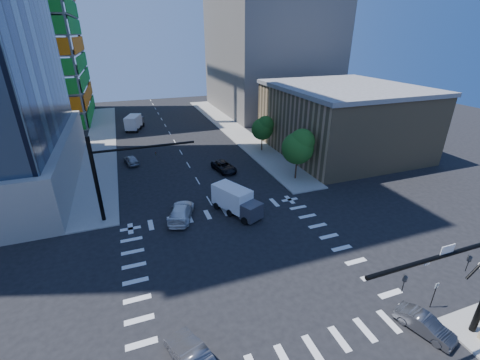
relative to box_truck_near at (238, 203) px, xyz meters
name	(u,v)px	position (x,y,z in m)	size (l,w,h in m)	color
ground	(246,264)	(-2.17, -8.13, -1.26)	(160.00, 160.00, 0.00)	black
road_markings	(246,263)	(-2.17, -8.13, -1.25)	(20.00, 20.00, 0.01)	silver
sidewalk_ne	(233,129)	(10.33, 31.87, -1.18)	(5.00, 60.00, 0.15)	gray
sidewalk_nw	(101,142)	(-14.67, 31.87, -1.18)	(5.00, 60.00, 0.15)	gray
commercial_building	(342,119)	(22.83, 13.87, 4.06)	(20.50, 22.50, 10.60)	#8D7752
bg_building_ne	(269,51)	(24.83, 46.87, 12.74)	(24.00, 30.00, 28.00)	slate
signal_mast_nw	(111,171)	(-12.17, 3.37, 4.24)	(10.20, 0.40, 9.00)	black
tree_south	(299,146)	(10.46, 5.77, 3.43)	(4.16, 4.16, 6.82)	#382316
tree_north	(263,128)	(10.76, 17.77, 2.73)	(3.54, 3.52, 5.78)	#382316
no_parking_sign	(435,292)	(8.53, -17.13, 0.12)	(0.30, 0.06, 2.20)	black
car_nb_right	(425,324)	(6.33, -18.51, -0.65)	(1.29, 3.70, 1.22)	#494A4E
car_nb_far	(224,167)	(2.17, 11.86, -0.60)	(2.19, 4.76, 1.32)	black
car_sb_near	(181,212)	(-5.93, 1.13, -0.48)	(2.19, 5.39, 1.57)	white
car_sb_mid	(131,160)	(-10.10, 19.16, -0.58)	(1.60, 3.97, 1.35)	#94959A
car_sb_cross	(192,357)	(-8.43, -15.70, -0.52)	(1.56, 4.48, 1.48)	#54545A
box_truck_near	(238,203)	(0.00, 0.00, 0.00)	(4.37, 5.89, 2.84)	black
box_truck_far	(135,123)	(-8.28, 38.97, 0.06)	(4.13, 6.14, 2.97)	black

